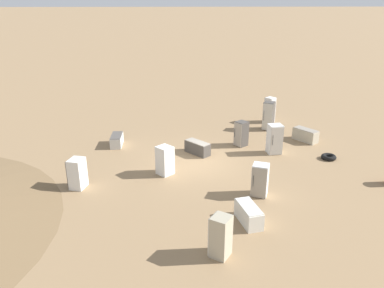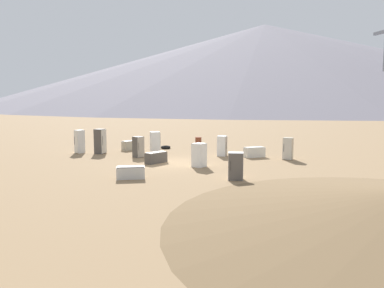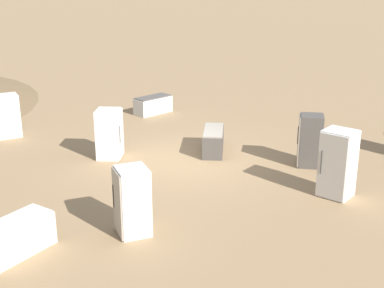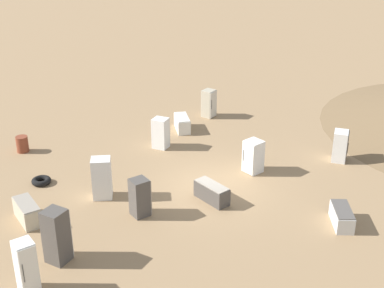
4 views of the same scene
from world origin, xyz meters
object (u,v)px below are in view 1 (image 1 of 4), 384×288
object	(u,v)px
discarded_fridge_6	(165,160)
discarded_fridge_11	(77,173)
discarded_fridge_7	(270,110)
discarded_fridge_9	(305,135)
discarded_fridge_2	(249,214)
scrap_tire	(329,157)
discarded_fridge_3	(275,139)
discarded_fridge_10	(241,134)
discarded_fridge_8	(260,180)
discarded_fridge_4	(197,148)
discarded_fridge_1	(269,116)
discarded_fridge_5	(220,236)
discarded_fridge_0	(117,140)

from	to	relation	value
discarded_fridge_6	discarded_fridge_11	xyz separation A→B (m)	(3.99, 1.16, -0.02)
discarded_fridge_7	discarded_fridge_9	size ratio (longest dim) A/B	1.11
discarded_fridge_2	discarded_fridge_9	bearing A→B (deg)	46.61
discarded_fridge_2	scrap_tire	world-z (taller)	discarded_fridge_2
scrap_tire	discarded_fridge_6	bearing A→B (deg)	7.76
discarded_fridge_3	discarded_fridge_10	xyz separation A→B (m)	(1.62, -1.30, -0.10)
discarded_fridge_8	discarded_fridge_4	bearing A→B (deg)	-42.01
discarded_fridge_7	discarded_fridge_9	world-z (taller)	discarded_fridge_7
discarded_fridge_7	discarded_fridge_8	distance (m)	10.88
discarded_fridge_1	scrap_tire	world-z (taller)	discarded_fridge_1
discarded_fridge_7	discarded_fridge_8	world-z (taller)	discarded_fridge_7
discarded_fridge_3	scrap_tire	size ratio (longest dim) A/B	2.08
discarded_fridge_4	scrap_tire	bearing A→B (deg)	129.10
discarded_fridge_5	discarded_fridge_10	xyz separation A→B (m)	(-2.67, -10.04, -0.01)
discarded_fridge_3	discarded_fridge_7	xyz separation A→B (m)	(-1.24, -5.68, 0.05)
discarded_fridge_1	discarded_fridge_3	xyz separation A→B (m)	(0.74, 4.10, -0.10)
discarded_fridge_7	discarded_fridge_2	bearing A→B (deg)	-144.82
discarded_fridge_9	discarded_fridge_6	bearing A→B (deg)	-8.84
discarded_fridge_4	discarded_fridge_0	bearing A→B (deg)	-59.88
discarded_fridge_1	discarded_fridge_9	distance (m)	2.93
discarded_fridge_5	discarded_fridge_9	xyz separation A→B (m)	(-6.73, -10.53, -0.37)
discarded_fridge_0	discarded_fridge_6	xyz separation A→B (m)	(-2.84, 4.10, 0.40)
discarded_fridge_1	discarded_fridge_2	size ratio (longest dim) A/B	1.20
discarded_fridge_1	discarded_fridge_11	xyz separation A→B (m)	(10.82, 7.52, -0.23)
discarded_fridge_8	discarded_fridge_10	xyz separation A→B (m)	(-0.35, -6.01, 0.01)
discarded_fridge_9	discarded_fridge_11	distance (m)	13.56
discarded_fridge_0	discarded_fridge_10	bearing A→B (deg)	-3.16
discarded_fridge_8	discarded_fridge_10	size ratio (longest dim) A/B	0.99
discarded_fridge_2	discarded_fridge_5	distance (m)	2.38
discarded_fridge_5	discarded_fridge_10	distance (m)	10.39
discarded_fridge_3	discarded_fridge_8	bearing A→B (deg)	61.01
discarded_fridge_5	discarded_fridge_7	world-z (taller)	discarded_fridge_7
discarded_fridge_3	discarded_fridge_6	xyz separation A→B (m)	(6.09, 2.25, -0.11)
discarded_fridge_6	discarded_fridge_4	bearing A→B (deg)	102.60
discarded_fridge_7	scrap_tire	bearing A→B (deg)	-113.96
discarded_fridge_11	discarded_fridge_2	bearing A→B (deg)	-98.86
discarded_fridge_8	discarded_fridge_9	distance (m)	7.86
discarded_fridge_2	discarded_fridge_8	bearing A→B (deg)	54.69
discarded_fridge_5	discarded_fridge_11	world-z (taller)	discarded_fridge_5
discarded_fridge_0	discarded_fridge_4	distance (m)	4.92
discarded_fridge_8	discarded_fridge_9	bearing A→B (deg)	-101.30
discarded_fridge_0	scrap_tire	bearing A→B (deg)	-12.80
discarded_fridge_8	discarded_fridge_11	bearing A→B (deg)	13.82
discarded_fridge_2	discarded_fridge_10	distance (m)	8.24
discarded_fridge_2	discarded_fridge_6	world-z (taller)	discarded_fridge_6
discarded_fridge_0	discarded_fridge_9	size ratio (longest dim) A/B	0.91
discarded_fridge_0	discarded_fridge_7	xyz separation A→B (m)	(-10.17, -3.83, 0.56)
discarded_fridge_1	discarded_fridge_3	world-z (taller)	discarded_fridge_1
discarded_fridge_0	discarded_fridge_4	xyz separation A→B (m)	(-4.64, 1.62, 0.03)
discarded_fridge_9	discarded_fridge_8	bearing A→B (deg)	21.62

